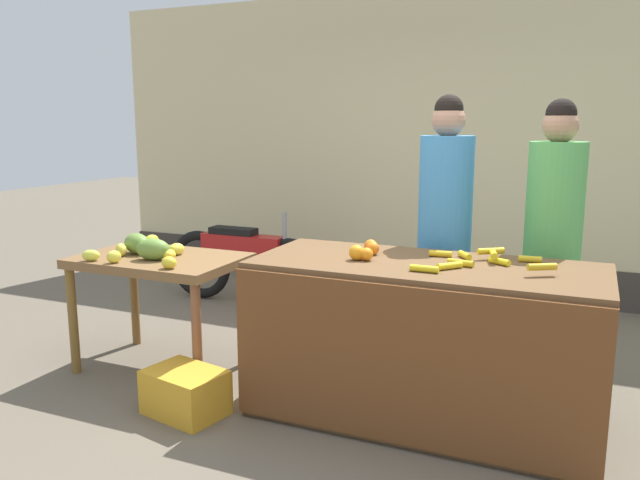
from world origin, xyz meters
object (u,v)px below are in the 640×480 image
Objects in this scene: parked_motorcycle at (243,261)px; produce_sack at (312,320)px; vendor_woman_green_shirt at (552,247)px; produce_crate at (185,392)px; vendor_woman_blue_shirt at (444,238)px.

parked_motorcycle is 3.41× the size of produce_sack.
parked_motorcycle is 1.39m from produce_sack.
vendor_woman_green_shirt is 2.86m from parked_motorcycle.
produce_crate is at bearing -146.21° from vendor_woman_green_shirt.
parked_motorcycle reaches higher than produce_sack.
vendor_woman_blue_shirt is 0.65m from vendor_woman_green_shirt.
vendor_woman_blue_shirt is 1.02× the size of vendor_woman_green_shirt.
produce_crate is at bearing -136.07° from vendor_woman_blue_shirt.
vendor_woman_blue_shirt is 4.15× the size of produce_crate.
vendor_woman_green_shirt is 1.12× the size of parked_motorcycle.
produce_crate is (0.83, -2.08, -0.27)m from parked_motorcycle.
vendor_woman_green_shirt is (0.65, 0.08, -0.02)m from vendor_woman_blue_shirt.
vendor_woman_green_shirt is 3.82× the size of produce_sack.
produce_crate is at bearing -101.30° from produce_sack.
vendor_woman_blue_shirt is at bearing 43.93° from produce_crate.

